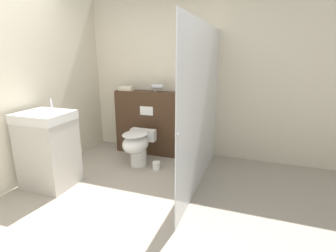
# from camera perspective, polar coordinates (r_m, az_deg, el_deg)

# --- Properties ---
(ground_plane) EXTENTS (12.00, 12.00, 0.00)m
(ground_plane) POSITION_cam_1_polar(r_m,az_deg,el_deg) (2.88, -14.59, -19.02)
(ground_plane) COLOR #9E9384
(wall_back) EXTENTS (8.00, 0.06, 2.50)m
(wall_back) POSITION_cam_1_polar(r_m,az_deg,el_deg) (4.33, 0.53, 10.66)
(wall_back) COLOR beige
(wall_back) RESTS_ON ground_plane
(partition_panel) EXTENTS (1.14, 0.28, 1.03)m
(partition_panel) POSITION_cam_1_polar(r_m,az_deg,el_deg) (4.32, -3.90, 0.72)
(partition_panel) COLOR #3D2819
(partition_panel) RESTS_ON ground_plane
(shower_glass) EXTENTS (0.04, 2.03, 1.95)m
(shower_glass) POSITION_cam_1_polar(r_m,az_deg,el_deg) (3.16, 7.43, 3.77)
(shower_glass) COLOR silver
(shower_glass) RESTS_ON ground_plane
(toilet) EXTENTS (0.39, 0.55, 0.52)m
(toilet) POSITION_cam_1_polar(r_m,az_deg,el_deg) (3.86, -6.74, -4.14)
(toilet) COLOR white
(toilet) RESTS_ON ground_plane
(sink_vanity) EXTENTS (0.59, 0.52, 1.08)m
(sink_vanity) POSITION_cam_1_polar(r_m,az_deg,el_deg) (3.56, -24.62, -4.66)
(sink_vanity) COLOR beige
(sink_vanity) RESTS_ON ground_plane
(hair_drier) EXTENTS (0.21, 0.08, 0.12)m
(hair_drier) POSITION_cam_1_polar(r_m,az_deg,el_deg) (4.18, -2.16, 8.53)
(hair_drier) COLOR #B7B7BC
(hair_drier) RESTS_ON partition_panel
(folded_towel) EXTENTS (0.23, 0.12, 0.07)m
(folded_towel) POSITION_cam_1_polar(r_m,az_deg,el_deg) (4.37, -9.08, 8.13)
(folded_towel) COLOR beige
(folded_towel) RESTS_ON partition_panel
(spare_toilet_roll) EXTENTS (0.11, 0.11, 0.11)m
(spare_toilet_roll) POSITION_cam_1_polar(r_m,az_deg,el_deg) (3.82, -2.55, -8.58)
(spare_toilet_roll) COLOR white
(spare_toilet_roll) RESTS_ON ground_plane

